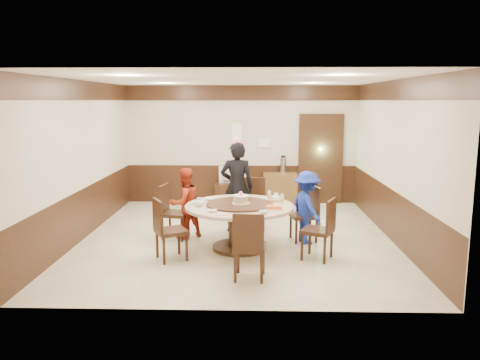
{
  "coord_description": "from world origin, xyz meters",
  "views": [
    {
      "loc": [
        0.28,
        -8.18,
        2.45
      ],
      "look_at": [
        0.06,
        -0.27,
        1.1
      ],
      "focal_mm": 35.0,
      "sensor_mm": 36.0,
      "label": 1
    }
  ],
  "objects_px": {
    "banquet_table": "(239,218)",
    "thermos": "(283,165)",
    "person_standing": "(237,187)",
    "person_blue": "(307,207)",
    "tv_stand": "(234,194)",
    "television": "(234,175)",
    "side_cabinet": "(280,189)",
    "person_red": "(185,203)",
    "birthday_cake": "(241,199)",
    "shrimp_platter": "(274,208)"
  },
  "relations": [
    {
      "from": "person_standing",
      "to": "birthday_cake",
      "type": "xyz_separation_m",
      "value": [
        0.1,
        -1.11,
        -0.0
      ]
    },
    {
      "from": "person_standing",
      "to": "person_blue",
      "type": "xyz_separation_m",
      "value": [
        1.23,
        -0.71,
        -0.22
      ]
    },
    {
      "from": "tv_stand",
      "to": "television",
      "type": "distance_m",
      "value": 0.45
    },
    {
      "from": "banquet_table",
      "to": "person_red",
      "type": "relative_size",
      "value": 1.4
    },
    {
      "from": "birthday_cake",
      "to": "television",
      "type": "relative_size",
      "value": 0.42
    },
    {
      "from": "shrimp_platter",
      "to": "television",
      "type": "xyz_separation_m",
      "value": [
        -0.79,
        3.74,
        -0.07
      ]
    },
    {
      "from": "birthday_cake",
      "to": "tv_stand",
      "type": "xyz_separation_m",
      "value": [
        -0.26,
        3.43,
        -0.6
      ]
    },
    {
      "from": "person_standing",
      "to": "thermos",
      "type": "relative_size",
      "value": 4.47
    },
    {
      "from": "television",
      "to": "side_cabinet",
      "type": "xyz_separation_m",
      "value": [
        1.11,
        0.03,
        -0.33
      ]
    },
    {
      "from": "shrimp_platter",
      "to": "side_cabinet",
      "type": "height_order",
      "value": "shrimp_platter"
    },
    {
      "from": "shrimp_platter",
      "to": "banquet_table",
      "type": "bearing_deg",
      "value": 149.94
    },
    {
      "from": "person_blue",
      "to": "thermos",
      "type": "relative_size",
      "value": 3.31
    },
    {
      "from": "person_red",
      "to": "side_cabinet",
      "type": "relative_size",
      "value": 1.59
    },
    {
      "from": "person_standing",
      "to": "tv_stand",
      "type": "height_order",
      "value": "person_standing"
    },
    {
      "from": "person_standing",
      "to": "tv_stand",
      "type": "distance_m",
      "value": 2.4
    },
    {
      "from": "shrimp_platter",
      "to": "thermos",
      "type": "distance_m",
      "value": 3.8
    },
    {
      "from": "tv_stand",
      "to": "thermos",
      "type": "bearing_deg",
      "value": 1.46
    },
    {
      "from": "tv_stand",
      "to": "side_cabinet",
      "type": "relative_size",
      "value": 1.06
    },
    {
      "from": "birthday_cake",
      "to": "thermos",
      "type": "relative_size",
      "value": 0.79
    },
    {
      "from": "person_red",
      "to": "side_cabinet",
      "type": "xyz_separation_m",
      "value": [
        1.86,
        2.84,
        -0.26
      ]
    },
    {
      "from": "banquet_table",
      "to": "thermos",
      "type": "relative_size",
      "value": 4.69
    },
    {
      "from": "person_standing",
      "to": "thermos",
      "type": "height_order",
      "value": "person_standing"
    },
    {
      "from": "television",
      "to": "thermos",
      "type": "bearing_deg",
      "value": -176.85
    },
    {
      "from": "tv_stand",
      "to": "television",
      "type": "height_order",
      "value": "television"
    },
    {
      "from": "television",
      "to": "birthday_cake",
      "type": "bearing_deg",
      "value": 96.06
    },
    {
      "from": "person_standing",
      "to": "person_blue",
      "type": "bearing_deg",
      "value": 150.89
    },
    {
      "from": "tv_stand",
      "to": "thermos",
      "type": "relative_size",
      "value": 2.24
    },
    {
      "from": "television",
      "to": "side_cabinet",
      "type": "bearing_deg",
      "value": -176.77
    },
    {
      "from": "person_red",
      "to": "birthday_cake",
      "type": "xyz_separation_m",
      "value": [
        1.02,
        -0.62,
        0.21
      ]
    },
    {
      "from": "person_standing",
      "to": "birthday_cake",
      "type": "relative_size",
      "value": 5.68
    },
    {
      "from": "person_red",
      "to": "television",
      "type": "relative_size",
      "value": 1.79
    },
    {
      "from": "person_blue",
      "to": "shrimp_platter",
      "type": "height_order",
      "value": "person_blue"
    },
    {
      "from": "person_red",
      "to": "thermos",
      "type": "xyz_separation_m",
      "value": [
        1.93,
        2.84,
        0.3
      ]
    },
    {
      "from": "banquet_table",
      "to": "person_standing",
      "type": "xyz_separation_m",
      "value": [
        -0.08,
        1.1,
        0.32
      ]
    },
    {
      "from": "thermos",
      "to": "television",
      "type": "bearing_deg",
      "value": -178.54
    },
    {
      "from": "banquet_table",
      "to": "person_blue",
      "type": "xyz_separation_m",
      "value": [
        1.16,
        0.39,
        0.1
      ]
    },
    {
      "from": "banquet_table",
      "to": "person_red",
      "type": "bearing_deg",
      "value": 148.18
    },
    {
      "from": "shrimp_platter",
      "to": "person_blue",
      "type": "bearing_deg",
      "value": 49.57
    },
    {
      "from": "person_blue",
      "to": "side_cabinet",
      "type": "relative_size",
      "value": 1.57
    },
    {
      "from": "birthday_cake",
      "to": "person_red",
      "type": "bearing_deg",
      "value": 148.59
    },
    {
      "from": "banquet_table",
      "to": "side_cabinet",
      "type": "distance_m",
      "value": 3.57
    },
    {
      "from": "thermos",
      "to": "person_red",
      "type": "bearing_deg",
      "value": -124.21
    },
    {
      "from": "side_cabinet",
      "to": "shrimp_platter",
      "type": "bearing_deg",
      "value": -94.79
    },
    {
      "from": "thermos",
      "to": "birthday_cake",
      "type": "bearing_deg",
      "value": -104.78
    },
    {
      "from": "person_standing",
      "to": "person_blue",
      "type": "distance_m",
      "value": 1.44
    },
    {
      "from": "banquet_table",
      "to": "thermos",
      "type": "xyz_separation_m",
      "value": [
        0.94,
        3.45,
        0.41
      ]
    },
    {
      "from": "person_standing",
      "to": "tv_stand",
      "type": "bearing_deg",
      "value": -85.12
    },
    {
      "from": "banquet_table",
      "to": "tv_stand",
      "type": "distance_m",
      "value": 3.44
    },
    {
      "from": "person_standing",
      "to": "birthday_cake",
      "type": "distance_m",
      "value": 1.11
    },
    {
      "from": "person_red",
      "to": "side_cabinet",
      "type": "bearing_deg",
      "value": -163.6
    }
  ]
}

